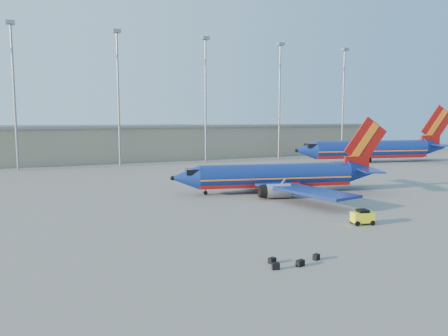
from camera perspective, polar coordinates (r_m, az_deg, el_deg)
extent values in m
plane|color=slate|center=(55.05, 1.24, -4.22)|extent=(220.00, 220.00, 0.00)
cube|color=gray|center=(112.01, -7.09, 3.33)|extent=(120.00, 15.00, 8.00)
cube|color=slate|center=(111.85, -7.12, 5.48)|extent=(122.00, 16.00, 0.60)
cylinder|color=gray|center=(94.76, -25.69, 8.19)|extent=(0.44, 0.44, 28.00)
cube|color=gray|center=(96.37, -26.14, 16.71)|extent=(1.60, 1.60, 0.70)
cylinder|color=gray|center=(96.54, -13.61, 8.61)|extent=(0.44, 0.44, 28.00)
cube|color=gray|center=(98.13, -13.85, 16.98)|extent=(1.60, 1.60, 0.70)
cylinder|color=gray|center=(102.28, -2.42, 8.67)|extent=(0.44, 0.44, 28.00)
cube|color=gray|center=(103.78, -2.46, 16.59)|extent=(1.60, 1.60, 0.70)
cylinder|color=gray|center=(111.37, 7.26, 8.46)|extent=(0.44, 0.44, 28.00)
cube|color=gray|center=(112.74, 7.37, 15.74)|extent=(1.60, 1.60, 0.70)
cylinder|color=gray|center=(123.06, 15.28, 8.10)|extent=(0.44, 0.44, 28.00)
cube|color=gray|center=(124.31, 15.49, 14.70)|extent=(1.60, 1.60, 0.70)
cylinder|color=navy|center=(60.62, 6.66, -0.98)|extent=(21.32, 8.15, 3.26)
cube|color=maroon|center=(60.73, 6.65, -1.76)|extent=(21.18, 7.55, 1.15)
cube|color=orange|center=(60.65, 6.66, -1.19)|extent=(21.33, 8.19, 0.19)
cone|color=navy|center=(58.11, -5.10, -1.29)|extent=(4.37, 4.04, 3.26)
cube|color=black|center=(58.13, -3.99, -0.45)|extent=(2.60, 2.73, 0.70)
cone|color=navy|center=(65.60, 17.45, -0.39)|extent=(5.22, 4.25, 3.26)
cube|color=maroon|center=(65.14, 16.94, 0.63)|extent=(3.71, 1.34, 1.94)
cube|color=maroon|center=(65.49, 17.98, 3.33)|extent=(6.35, 1.80, 7.03)
cube|color=orange|center=(65.41, 17.85, 3.33)|extent=(4.27, 1.37, 5.52)
cube|color=navy|center=(68.02, 16.01, 0.31)|extent=(2.80, 5.71, 0.19)
cube|color=navy|center=(62.77, 18.47, -0.29)|extent=(4.82, 6.23, 0.19)
cube|color=navy|center=(68.46, 5.76, -0.76)|extent=(11.83, 13.51, 0.31)
cube|color=navy|center=(53.94, 10.48, -2.84)|extent=(6.79, 14.23, 0.31)
cube|color=maroon|center=(60.92, 7.04, -2.08)|extent=(5.95, 4.59, 0.88)
cylinder|color=gray|center=(64.86, 4.54, -1.67)|extent=(3.52, 2.55, 1.85)
cylinder|color=gray|center=(56.19, 7.02, -3.00)|extent=(3.52, 2.55, 1.85)
cylinder|color=gray|center=(58.73, -2.43, -3.06)|extent=(0.26, 0.26, 0.97)
cylinder|color=black|center=(58.77, -2.43, -3.25)|extent=(0.60, 0.35, 0.56)
cylinder|color=black|center=(63.47, 7.16, -2.48)|extent=(0.83, 0.65, 0.74)
cylinder|color=black|center=(59.19, 8.53, -3.16)|extent=(0.83, 0.65, 0.74)
cylinder|color=navy|center=(106.00, 18.55, 2.32)|extent=(27.07, 10.25, 4.14)
cube|color=maroon|center=(106.08, 18.53, 1.75)|extent=(26.88, 9.49, 1.45)
cube|color=orange|center=(106.02, 18.54, 2.17)|extent=(27.08, 10.30, 0.25)
cone|color=navy|center=(99.16, 10.60, 2.28)|extent=(5.53, 5.11, 4.14)
cube|color=black|center=(99.63, 11.39, 2.89)|extent=(3.29, 3.45, 0.89)
cone|color=navy|center=(114.93, 25.66, 2.52)|extent=(6.62, 5.37, 4.14)
cube|color=maroon|center=(114.31, 25.34, 3.27)|extent=(4.71, 1.69, 2.46)
cube|color=maroon|center=(115.13, 26.06, 5.21)|extent=(8.07, 2.25, 8.92)
cube|color=orange|center=(114.99, 25.97, 5.21)|extent=(5.42, 1.72, 7.00)
cube|color=navy|center=(117.69, 24.39, 2.96)|extent=(3.53, 7.24, 0.25)
cube|color=navy|center=(111.60, 26.65, 2.68)|extent=(6.10, 7.90, 0.25)
cylinder|color=black|center=(106.21, 18.50, 0.97)|extent=(0.94, 0.94, 1.01)
cube|color=yellow|center=(44.70, 17.63, -6.13)|extent=(2.28, 1.66, 0.98)
cube|color=black|center=(44.58, 17.65, -5.40)|extent=(1.22, 1.29, 0.34)
cylinder|color=black|center=(44.92, 16.40, -6.65)|extent=(0.54, 0.30, 0.51)
cylinder|color=black|center=(43.99, 17.02, -6.95)|extent=(0.54, 0.30, 0.51)
cylinder|color=black|center=(45.62, 18.17, -6.51)|extent=(0.54, 0.30, 0.51)
cylinder|color=black|center=(44.71, 18.82, -6.80)|extent=(0.54, 0.30, 0.51)
cube|color=black|center=(30.81, 6.77, -12.61)|extent=(0.58, 0.42, 0.48)
cube|color=black|center=(31.73, 9.93, -12.13)|extent=(0.70, 0.52, 0.44)
cube|color=black|center=(33.24, 11.96, -11.30)|extent=(0.60, 0.50, 0.44)
cube|color=black|center=(32.06, 6.30, -11.91)|extent=(0.63, 0.49, 0.40)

